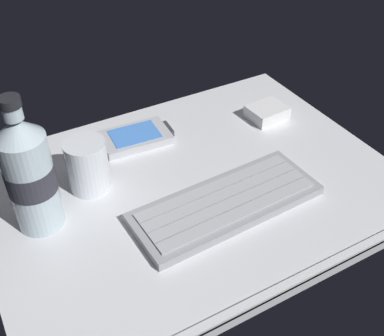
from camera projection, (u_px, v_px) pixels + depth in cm
name	position (u px, v px, depth cm)	size (l,w,h in cm)	color
ground_plane	(193.00, 188.00, 76.54)	(64.00, 48.00, 2.80)	silver
keyboard	(226.00, 203.00, 71.21)	(29.43, 12.18, 1.70)	#93969B
handheld_device	(136.00, 137.00, 84.56)	(13.17, 8.42, 1.50)	#B7BABF
juice_cup	(88.00, 167.00, 72.92)	(6.40, 6.40, 8.50)	silver
water_bottle	(29.00, 174.00, 63.66)	(6.73, 6.73, 20.80)	silver
charger_block	(267.00, 112.00, 90.02)	(7.00, 5.60, 2.40)	white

